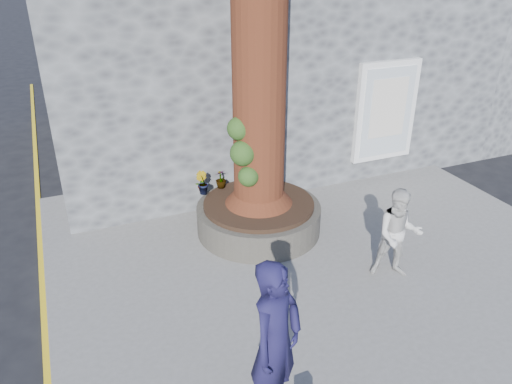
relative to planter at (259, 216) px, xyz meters
name	(u,v)px	position (x,y,z in m)	size (l,w,h in m)	color
ground	(262,309)	(-0.80, -2.00, -0.41)	(120.00, 120.00, 0.00)	black
pavement	(317,252)	(0.70, -1.00, -0.35)	(9.00, 8.00, 0.12)	slate
yellow_line	(45,320)	(-3.85, -1.00, -0.41)	(0.10, 30.00, 0.01)	yellow
stone_shop	(241,22)	(1.70, 5.20, 2.75)	(10.30, 8.30, 6.30)	#45474A
neighbour_shop	(476,14)	(9.70, 5.20, 2.59)	(6.00, 8.00, 6.00)	#45474A
planter	(259,216)	(0.00, 0.00, 0.00)	(2.30, 2.30, 0.60)	black
man	(276,343)	(-1.42, -3.82, 0.72)	(0.74, 0.49, 2.03)	#19163C
woman	(398,234)	(1.48, -2.15, 0.47)	(0.74, 0.58, 1.52)	beige
plant_a	(200,182)	(-0.85, 0.85, 0.49)	(0.19, 0.13, 0.37)	gray
plant_b	(202,183)	(-0.85, 0.74, 0.53)	(0.24, 0.23, 0.44)	gray
plant_c	(221,179)	(-0.44, 0.85, 0.49)	(0.21, 0.21, 0.37)	gray
plant_d	(263,197)	(0.03, -0.13, 0.47)	(0.29, 0.26, 0.32)	gray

